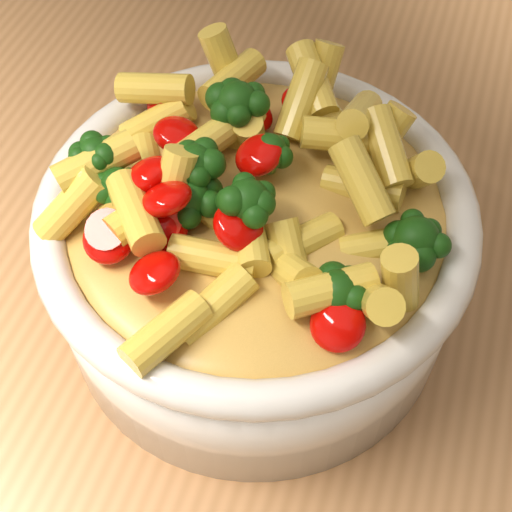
% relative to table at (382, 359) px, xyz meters
% --- Properties ---
extents(table, '(1.20, 0.80, 0.90)m').
position_rel_table_xyz_m(table, '(0.00, 0.00, 0.00)').
color(table, '#A97548').
rests_on(table, ground).
extents(serving_bowl, '(0.27, 0.27, 0.12)m').
position_rel_table_xyz_m(serving_bowl, '(-0.10, -0.04, 0.16)').
color(serving_bowl, silver).
rests_on(serving_bowl, table).
extents(pasta_salad, '(0.22, 0.22, 0.05)m').
position_rel_table_xyz_m(pasta_salad, '(-0.10, -0.04, 0.23)').
color(pasta_salad, '#F5D14D').
rests_on(pasta_salad, serving_bowl).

